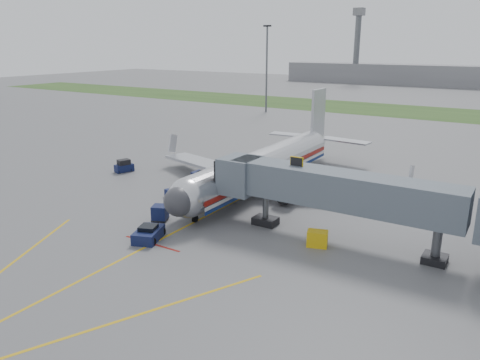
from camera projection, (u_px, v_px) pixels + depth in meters
The scene contains 16 objects.
ground at pixel (182, 228), 42.92m from camera, with size 400.00×400.00×0.00m, color #565659.
grass_strip at pixel (411, 111), 116.09m from camera, with size 300.00×25.00×0.01m, color #2D4C1E.
apron_markings at pixel (123, 259), 36.91m from camera, with size 21.52×50.00×0.01m.
airliner at pixel (264, 165), 54.57m from camera, with size 32.10×35.67×10.25m.
jet_bridge at pixel (338, 191), 39.18m from camera, with size 25.30×4.00×6.90m.
light_mast_left at pixel (267, 67), 112.07m from camera, with size 2.00×0.44×20.40m.
distant_terminal at pixel (433, 75), 185.09m from camera, with size 120.00×14.00×8.00m, color slate.
control_tower at pixel (357, 40), 192.55m from camera, with size 4.00×4.00×30.00m.
pushback_tug at pixel (149, 234), 40.35m from camera, with size 2.87×3.60×1.30m.
baggage_tug at pixel (124, 166), 61.64m from camera, with size 1.96×2.63×1.65m.
baggage_cart_a at pixel (160, 213), 44.60m from camera, with size 1.87×1.87×1.53m.
baggage_cart_b at pixel (200, 179), 55.38m from camera, with size 1.68×1.68×1.77m.
baggage_cart_c at pixel (229, 181), 54.37m from camera, with size 2.11×2.11×1.94m.
belt_loader at pixel (180, 190), 52.41m from camera, with size 2.22×4.14×1.95m.
ground_power_cart at pixel (317, 239), 39.03m from camera, with size 1.94×1.57×1.35m.
ramp_worker at pixel (192, 199), 48.57m from camera, with size 0.61×0.40×1.67m, color #9DDD1A.
Camera 1 is at (25.73, -30.99, 16.39)m, focal length 35.00 mm.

